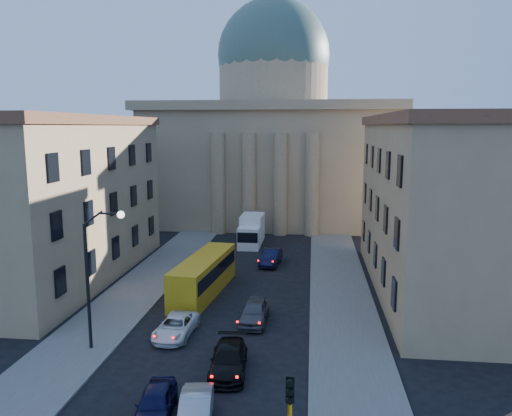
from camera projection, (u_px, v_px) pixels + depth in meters
The scene contains 15 objects.
sidewalk_left at pixel (133, 295), 40.96m from camera, with size 5.00×60.00×0.15m, color #5F5B57.
sidewalk_right at pixel (342, 303), 39.08m from camera, with size 5.00×60.00×0.15m, color #5F5B57.
church at pixel (273, 139), 74.85m from camera, with size 68.02×28.76×36.60m.
building_left at pixel (54, 198), 44.64m from camera, with size 11.60×26.60×14.70m.
building_right at pixel (447, 204), 40.87m from camera, with size 11.60×26.60×14.70m.
traffic_light at pixel (290, 416), 19.42m from camera, with size 0.34×0.29×4.30m.
street_lamp at pixel (95, 268), 30.15m from camera, with size 2.62×0.44×8.83m.
car_left_near at pixel (155, 403), 23.71m from camera, with size 1.71×4.24×1.45m, color black.
car_right_near at pixel (196, 411), 23.16m from camera, with size 1.46×4.19×1.38m, color #9B9EA2.
car_left_mid at pixel (176, 327), 32.99m from camera, with size 2.18×4.73×1.31m, color white.
car_right_mid at pixel (229, 360), 28.17m from camera, with size 2.00×4.92×1.43m, color black.
car_right_far at pixel (254, 312), 35.26m from camera, with size 1.86×4.62×1.58m, color #47474B.
car_right_distant at pixel (271, 257), 50.06m from camera, with size 1.63×4.69×1.54m, color black.
city_bus at pixel (204, 274), 41.32m from camera, with size 3.58×11.09×3.07m.
box_truck at pixel (251, 231), 58.27m from camera, with size 2.56×6.30×3.44m.
Camera 1 is at (6.00, -19.88, 13.75)m, focal length 35.00 mm.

